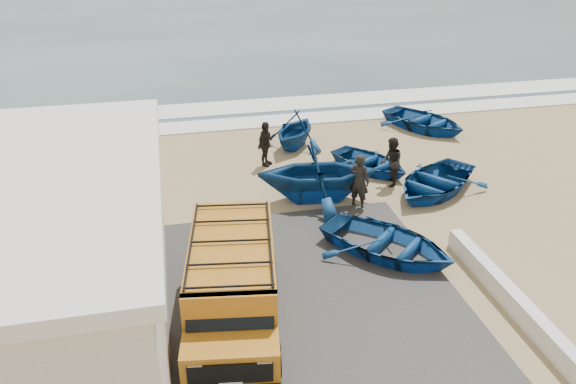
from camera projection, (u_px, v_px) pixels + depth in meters
ground at (292, 265)px, 16.00m from camera, size 160.00×160.00×0.00m
slab at (231, 319)px, 13.86m from camera, size 12.00×10.00×0.05m
surf_line at (236, 124)px, 26.45m from camera, size 180.00×1.60×0.06m
surf_wash at (229, 108)px, 28.63m from camera, size 180.00×2.20×0.04m
parapet at (510, 297)px, 14.23m from camera, size 0.35×6.00×0.55m
van at (232, 282)px, 13.28m from camera, size 2.74×5.38×2.20m
boat_near_left at (387, 243)px, 16.28m from camera, size 4.84×4.92×0.83m
boat_near_right at (434, 181)px, 19.96m from camera, size 5.01×4.75×0.84m
boat_mid_left at (317, 172)px, 19.13m from camera, size 4.48×3.99×2.15m
boat_mid_right at (370, 162)px, 21.66m from camera, size 3.77×4.09×0.69m
boat_far_left at (294, 129)px, 23.61m from camera, size 3.86×3.96×1.58m
boat_far_right at (424, 121)px, 25.69m from camera, size 4.55×4.98×0.84m
fisherman_front at (359, 181)px, 18.71m from camera, size 0.83×0.82×1.94m
fisherman_middle at (391, 162)px, 20.26m from camera, size 0.84×0.99×1.82m
fisherman_back at (265, 144)px, 21.85m from camera, size 0.99×1.11×1.80m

